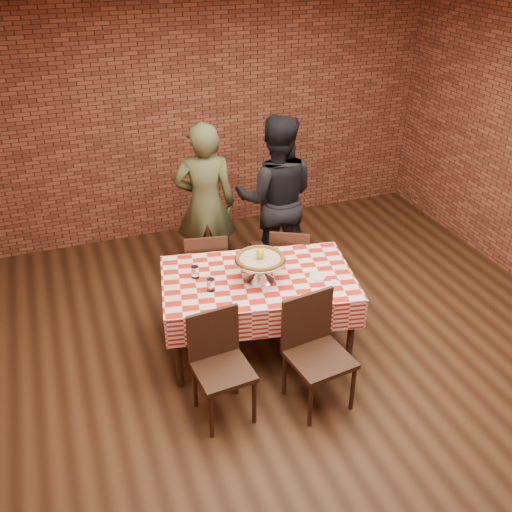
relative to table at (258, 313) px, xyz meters
name	(u,v)px	position (x,y,z in m)	size (l,w,h in m)	color
ground	(312,367)	(0.35, -0.45, -0.38)	(6.00, 6.00, 0.00)	black
back_wall	(210,114)	(0.35, 2.55, 1.08)	(5.50, 5.50, 0.00)	brown
table	(258,313)	(0.00, 0.00, 0.00)	(1.64, 0.99, 0.75)	#3A2216
tablecloth	(258,291)	(0.00, 0.00, 0.24)	(1.68, 1.02, 0.28)	red
pizza_stand	(260,270)	(0.00, -0.04, 0.48)	(0.45, 0.45, 0.20)	silver
pizza	(260,259)	(0.00, -0.04, 0.59)	(0.42, 0.42, 0.03)	#C9BB91
lemon	(260,254)	(0.00, -0.04, 0.64)	(0.07, 0.07, 0.09)	yellow
water_glass_left	(211,285)	(-0.44, -0.06, 0.44)	(0.07, 0.07, 0.11)	white
water_glass_right	(195,272)	(-0.51, 0.18, 0.44)	(0.07, 0.07, 0.11)	white
side_plate	(318,276)	(0.49, -0.18, 0.39)	(0.14, 0.14, 0.01)	white
sweetener_packet_a	(334,283)	(0.57, -0.32, 0.39)	(0.05, 0.04, 0.01)	white
sweetener_packet_b	(334,281)	(0.59, -0.29, 0.39)	(0.05, 0.04, 0.01)	white
condiment_caddy	(257,251)	(0.11, 0.31, 0.46)	(0.11, 0.09, 0.15)	silver
chair_near_left	(223,371)	(-0.56, -0.72, 0.07)	(0.42, 0.42, 0.90)	#3A2216
chair_near_right	(320,357)	(0.20, -0.84, 0.10)	(0.46, 0.46, 0.94)	#3A2216
chair_far_left	(206,268)	(-0.26, 0.80, 0.07)	(0.41, 0.41, 0.89)	#3A2216
chair_far_right	(290,263)	(0.58, 0.62, 0.06)	(0.39, 0.39, 0.86)	#3A2216
diner_olive	(205,205)	(-0.09, 1.32, 0.50)	(0.64, 0.42, 1.76)	#444B29
diner_black	(276,198)	(0.64, 1.17, 0.53)	(0.88, 0.68, 1.80)	black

